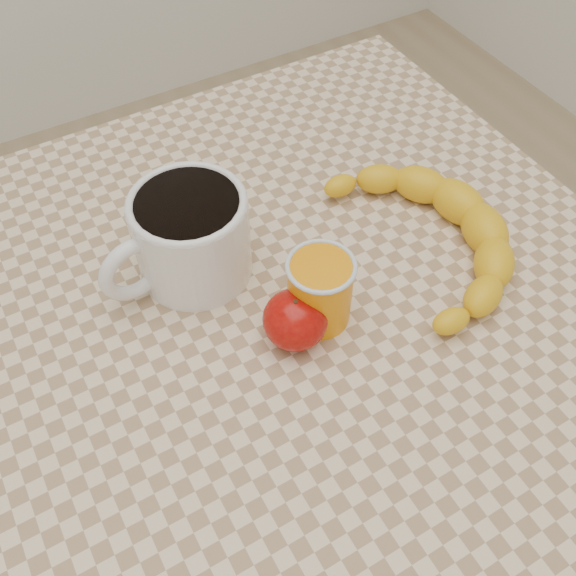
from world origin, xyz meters
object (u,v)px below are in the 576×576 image
table (288,342)px  apple (295,320)px  coffee_mug (189,235)px  orange_juice_glass (320,290)px  banana (429,235)px

table → apple: apple is taller
table → coffee_mug: coffee_mug is taller
coffee_mug → orange_juice_glass: coffee_mug is taller
coffee_mug → orange_juice_glass: size_ratio=2.20×
coffee_mug → banana: coffee_mug is taller
table → apple: 0.13m
table → coffee_mug: (-0.07, 0.09, 0.14)m
table → orange_juice_glass: size_ratio=9.51×
coffee_mug → apple: bearing=-68.8°
table → orange_juice_glass: 0.14m
orange_juice_glass → banana: (0.16, 0.02, -0.02)m
apple → orange_juice_glass: bearing=18.6°
table → coffee_mug: bearing=128.5°
orange_juice_glass → apple: bearing=-161.4°
orange_juice_glass → table: bearing=117.0°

